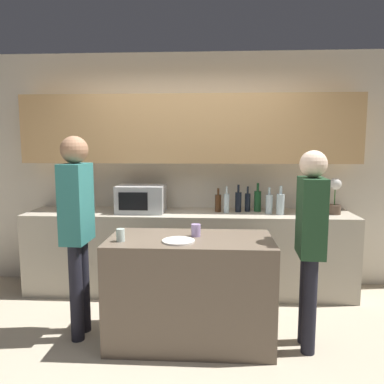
# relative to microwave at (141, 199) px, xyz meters

# --- Properties ---
(ground_plane) EXTENTS (14.00, 14.00, 0.00)m
(ground_plane) POSITION_rel_microwave_xyz_m (0.53, -1.38, -1.06)
(ground_plane) COLOR #BCAD93
(back_wall) EXTENTS (6.40, 0.40, 2.70)m
(back_wall) POSITION_rel_microwave_xyz_m (0.53, 0.28, 0.48)
(back_wall) COLOR beige
(back_wall) RESTS_ON ground_plane
(back_counter) EXTENTS (3.60, 0.62, 0.91)m
(back_counter) POSITION_rel_microwave_xyz_m (0.53, 0.01, -0.60)
(back_counter) COLOR #B7AD99
(back_counter) RESTS_ON ground_plane
(kitchen_island) EXTENTS (1.36, 0.67, 0.89)m
(kitchen_island) POSITION_rel_microwave_xyz_m (0.61, -1.06, -0.61)
(kitchen_island) COLOR brown
(kitchen_island) RESTS_ON ground_plane
(microwave) EXTENTS (0.52, 0.39, 0.30)m
(microwave) POSITION_rel_microwave_xyz_m (0.00, 0.00, 0.00)
(microwave) COLOR #B7BABC
(microwave) RESTS_ON back_counter
(toaster) EXTENTS (0.26, 0.16, 0.18)m
(toaster) POSITION_rel_microwave_xyz_m (-0.68, 0.00, -0.06)
(toaster) COLOR silver
(toaster) RESTS_ON back_counter
(potted_plant) EXTENTS (0.14, 0.14, 0.40)m
(potted_plant) POSITION_rel_microwave_xyz_m (2.11, 0.00, 0.05)
(potted_plant) COLOR brown
(potted_plant) RESTS_ON back_counter
(bottle_0) EXTENTS (0.07, 0.07, 0.27)m
(bottle_0) POSITION_rel_microwave_xyz_m (0.86, 0.07, -0.05)
(bottle_0) COLOR #472814
(bottle_0) RESTS_ON back_counter
(bottle_1) EXTENTS (0.06, 0.06, 0.29)m
(bottle_1) POSITION_rel_microwave_xyz_m (0.95, 0.00, -0.04)
(bottle_1) COLOR silver
(bottle_1) RESTS_ON back_counter
(bottle_2) EXTENTS (0.07, 0.07, 0.31)m
(bottle_2) POSITION_rel_microwave_xyz_m (1.08, 0.07, -0.03)
(bottle_2) COLOR black
(bottle_2) RESTS_ON back_counter
(bottle_3) EXTENTS (0.06, 0.06, 0.28)m
(bottle_3) POSITION_rel_microwave_xyz_m (1.19, 0.11, -0.04)
(bottle_3) COLOR black
(bottle_3) RESTS_ON back_counter
(bottle_4) EXTENTS (0.08, 0.08, 0.32)m
(bottle_4) POSITION_rel_microwave_xyz_m (1.30, 0.12, -0.03)
(bottle_4) COLOR #194723
(bottle_4) RESTS_ON back_counter
(bottle_5) EXTENTS (0.07, 0.07, 0.29)m
(bottle_5) POSITION_rel_microwave_xyz_m (1.41, -0.01, -0.04)
(bottle_5) COLOR silver
(bottle_5) RESTS_ON back_counter
(bottle_6) EXTENTS (0.09, 0.09, 0.31)m
(bottle_6) POSITION_rel_microwave_xyz_m (1.52, -0.06, -0.03)
(bottle_6) COLOR silver
(bottle_6) RESTS_ON back_counter
(plate_on_island) EXTENTS (0.26, 0.26, 0.01)m
(plate_on_island) POSITION_rel_microwave_xyz_m (0.52, -1.19, -0.16)
(plate_on_island) COLOR white
(plate_on_island) RESTS_ON kitchen_island
(cup_0) EXTENTS (0.07, 0.07, 0.10)m
(cup_0) POSITION_rel_microwave_xyz_m (0.07, -1.20, -0.11)
(cup_0) COLOR silver
(cup_0) RESTS_ON kitchen_island
(cup_1) EXTENTS (0.08, 0.08, 0.10)m
(cup_1) POSITION_rel_microwave_xyz_m (0.66, -1.01, -0.11)
(cup_1) COLOR #A58BC3
(cup_1) RESTS_ON kitchen_island
(person_left) EXTENTS (0.21, 0.35, 1.62)m
(person_left) POSITION_rel_microwave_xyz_m (1.57, -1.13, -0.10)
(person_left) COLOR black
(person_left) RESTS_ON ground_plane
(person_center) EXTENTS (0.23, 0.34, 1.73)m
(person_center) POSITION_rel_microwave_xyz_m (-0.35, -1.04, -0.02)
(person_center) COLOR black
(person_center) RESTS_ON ground_plane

